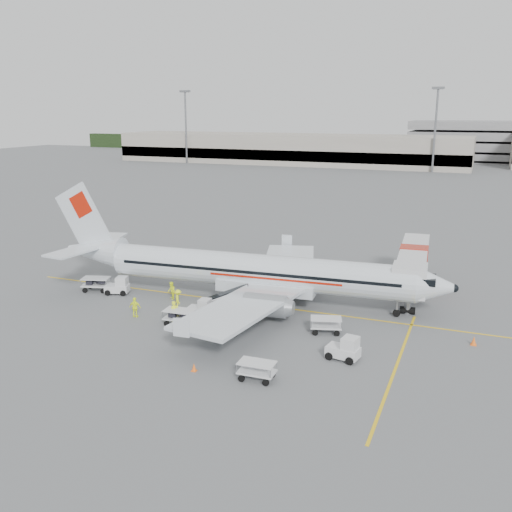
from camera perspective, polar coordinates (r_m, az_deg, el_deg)
The scene contains 25 objects.
ground at distance 50.05m, azimuth -0.85°, elevation -4.75°, with size 360.00×360.00×0.00m, color #56595B.
stripe_lead at distance 50.05m, azimuth -0.85°, elevation -4.74°, with size 44.00×0.20×0.01m, color yellow.
stripe_cross at distance 39.45m, azimuth 13.86°, elevation -10.63°, with size 0.20×20.00×0.01m, color yellow.
terminal_west at distance 183.52m, azimuth 3.29°, elevation 10.66°, with size 110.00×22.00×9.00m, color gray, non-canonical shape.
parking_garage at distance 203.95m, azimuth 24.09°, elevation 10.54°, with size 62.00×24.00×14.00m, color slate, non-canonical shape.
treeline at distance 219.79m, azimuth 17.26°, elevation 10.27°, with size 300.00×3.00×6.00m, color black, non-canonical shape.
mast_west at distance 184.22m, azimuth -7.02°, elevation 12.62°, with size 3.20×1.20×22.00m, color slate, non-canonical shape.
mast_center at distance 162.26m, azimuth 17.47°, elevation 11.85°, with size 3.20×1.20×22.00m, color slate, non-canonical shape.
aircraft at distance 48.96m, azimuth 0.17°, elevation 0.75°, with size 35.26×27.64×9.72m, color silver, non-canonical shape.
jet_bridge at distance 54.25m, azimuth 15.41°, elevation -1.35°, with size 3.11×16.58×4.35m, color silver, non-canonical shape.
belt_loader at distance 48.29m, azimuth -2.92°, elevation -3.83°, with size 4.90×1.84×2.66m, color silver, non-canonical shape.
tug_fore at distance 39.43m, azimuth 8.70°, elevation -9.04°, with size 2.18×1.25×1.68m, color silver, non-canonical shape.
tug_mid at distance 46.95m, azimuth -5.63°, elevation -5.16°, with size 1.96×1.12×1.51m, color silver, non-canonical shape.
tug_aft at distance 53.84m, azimuth -13.73°, elevation -2.87°, with size 2.11×1.21×1.63m, color silver, non-canonical shape.
cart_loaded_a at distance 45.37m, azimuth -7.63°, elevation -6.10°, with size 2.41×1.42×1.26m, color silver, non-canonical shape.
cart_loaded_b at distance 55.23m, azimuth -15.69°, elevation -2.74°, with size 2.49×1.47×1.30m, color silver, non-canonical shape.
cart_empty_a at distance 36.32m, azimuth 0.08°, elevation -11.42°, with size 2.30×1.36×1.20m, color silver, non-canonical shape.
cart_empty_b at distance 43.76m, azimuth 7.00°, elevation -6.89°, with size 2.32×1.37×1.21m, color silver, non-canonical shape.
cone_nose at distance 44.25m, azimuth 20.95°, elevation -7.91°, with size 0.42×0.42×0.68m, color orange.
cone_port at distance 61.61m, azimuth 9.63°, elevation -0.95°, with size 0.39×0.39×0.64m, color orange.
cone_stbd at distance 37.78m, azimuth -6.22°, elevation -10.98°, with size 0.34×0.34×0.55m, color orange.
crew_a at distance 45.70m, azimuth -8.16°, elevation -5.59°, with size 0.66×0.44×1.82m, color #D9E91C.
crew_b at distance 51.39m, azimuth -8.45°, elevation -3.45°, with size 0.78×0.61×1.61m, color #D9E91C.
crew_c at distance 49.00m, azimuth -7.79°, elevation -4.29°, with size 1.07×0.62×1.66m, color #D9E91C.
crew_d at distance 47.56m, azimuth -12.00°, elevation -5.05°, with size 0.98×0.41×1.68m, color #D9E91C.
Camera 1 is at (18.23, -43.62, 16.42)m, focal length 40.00 mm.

